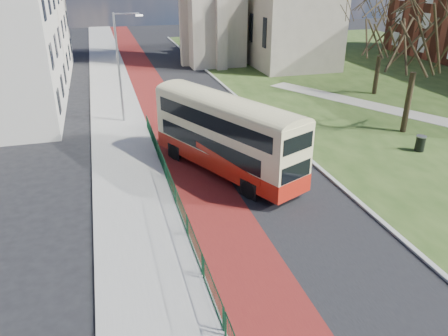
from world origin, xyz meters
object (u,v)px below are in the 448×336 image
object	(u,v)px
streetlamp	(120,63)
winter_tree_near	(423,21)
litter_bin	(420,143)
bus	(226,132)
winter_tree_far	(384,24)

from	to	relation	value
streetlamp	winter_tree_near	size ratio (longest dim) A/B	0.71
winter_tree_near	litter_bin	distance (m)	8.15
bus	winter_tree_far	bearing A→B (deg)	10.28
bus	winter_tree_near	world-z (taller)	winter_tree_near
streetlamp	winter_tree_far	xyz separation A→B (m)	(23.41, 1.91, 1.77)
winter_tree_far	litter_bin	bearing A→B (deg)	-112.01
winter_tree_far	litter_bin	world-z (taller)	winter_tree_far
winter_tree_near	winter_tree_far	bearing A→B (deg)	67.63
streetlamp	winter_tree_near	distance (m)	21.17
winter_tree_near	winter_tree_far	size ratio (longest dim) A/B	1.23
bus	litter_bin	xyz separation A→B (m)	(13.12, -0.36, -1.94)
streetlamp	winter_tree_near	world-z (taller)	winter_tree_near
bus	winter_tree_far	xyz separation A→B (m)	(18.50, 12.97, 3.86)
winter_tree_far	litter_bin	xyz separation A→B (m)	(-5.39, -13.33, -5.80)
winter_tree_far	bus	bearing A→B (deg)	-144.97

